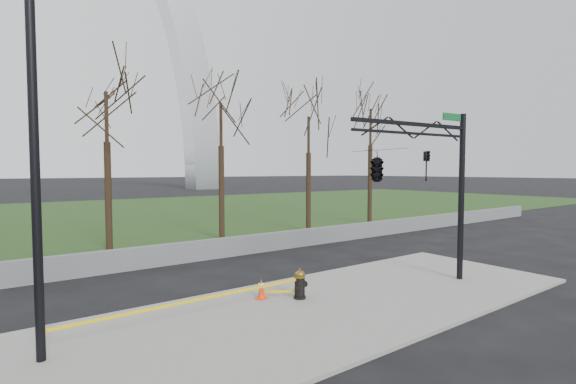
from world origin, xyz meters
TOP-DOWN VIEW (x-y plane):
  - ground at (0.00, 0.00)m, footprint 500.00×500.00m
  - sidewalk at (0.00, 0.00)m, footprint 18.00×6.00m
  - grass_strip at (0.00, 30.00)m, footprint 120.00×40.00m
  - guardrail at (0.00, 8.00)m, footprint 60.00×0.30m
  - gateway_arch at (0.00, 75.00)m, footprint 66.00×6.00m
  - tree_row at (-2.99, 12.00)m, footprint 40.01×4.00m
  - fire_hydrant at (-0.02, 0.92)m, footprint 0.58×0.38m
  - traffic_cone at (-1.00, 1.58)m, footprint 0.39×0.39m
  - street_light at (-6.57, 0.85)m, footprint 2.39×0.39m
  - traffic_signal_mast at (2.79, -0.36)m, footprint 5.08×2.53m
  - caution_tape at (-2.99, 0.93)m, footprint 6.76×0.75m

SIDE VIEW (x-z plane):
  - ground at x=0.00m, z-range 0.00..0.00m
  - grass_strip at x=0.00m, z-range 0.00..0.06m
  - sidewalk at x=0.00m, z-range 0.00..0.10m
  - traffic_cone at x=-1.00m, z-range 0.10..0.70m
  - guardrail at x=0.00m, z-range 0.00..0.90m
  - fire_hydrant at x=-0.02m, z-range 0.06..0.99m
  - caution_tape at x=-2.99m, z-range 0.42..0.88m
  - traffic_signal_mast at x=2.79m, z-range 1.15..7.15m
  - tree_row at x=-2.99m, z-range 0.00..9.25m
  - street_light at x=-6.57m, z-range 0.59..8.80m
  - gateway_arch at x=0.00m, z-range 0.00..65.00m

